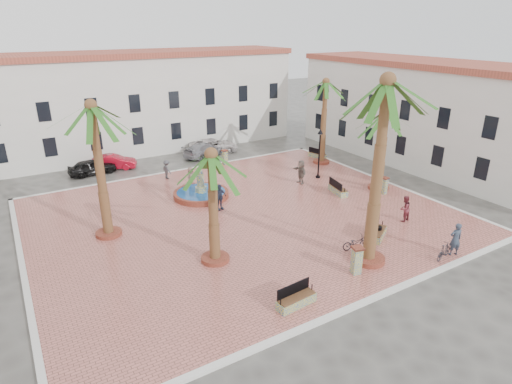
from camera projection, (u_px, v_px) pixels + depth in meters
ground at (243, 217)px, 28.24m from camera, size 120.00×120.00×0.00m
plaza at (243, 216)px, 28.21m from camera, size 26.00×22.00×0.15m
kerb_n at (181, 170)px, 36.97m from camera, size 26.30×0.30×0.16m
kerb_s at (362, 303)px, 19.45m from camera, size 26.30×0.30×0.16m
kerb_e at (383, 181)px, 34.44m from camera, size 0.30×22.30×0.16m
kerb_w at (23, 271)px, 21.98m from camera, size 0.30×22.30×0.16m
building_north at (144, 101)px, 42.41m from camera, size 30.40×7.40×9.50m
building_east at (428, 113)px, 37.76m from camera, size 7.40×26.40×9.00m
fountain at (201, 193)px, 31.13m from camera, size 4.00×4.00×2.07m
palm_nw at (93, 121)px, 23.05m from camera, size 4.95×4.95×8.09m
palm_sw at (212, 169)px, 20.96m from camera, size 4.92×4.92×6.24m
palm_s at (385, 102)px, 19.70m from camera, size 5.66×5.66×9.79m
palm_e at (386, 123)px, 30.83m from camera, size 5.07×5.07×6.25m
palm_ne at (325, 91)px, 36.46m from camera, size 4.74×4.74×7.53m
bench_s at (296, 300)px, 19.09m from camera, size 1.98×0.75×1.02m
bench_se at (378, 233)px, 25.16m from camera, size 1.87×1.46×0.98m
bench_e at (338, 190)px, 31.72m from camera, size 1.01×2.06×1.04m
bench_ne at (317, 155)px, 40.18m from camera, size 0.96×1.86×0.94m
lamppost_s at (376, 205)px, 22.80m from camera, size 0.44×0.44×4.05m
lamppost_e at (320, 145)px, 34.05m from camera, size 0.44×0.44×4.06m
bollard_se at (357, 260)px, 21.38m from camera, size 0.65×0.65×1.49m
bollard_n at (225, 157)px, 38.10m from camera, size 0.54×0.54×1.33m
bollard_e at (384, 185)px, 31.50m from camera, size 0.52×0.52×1.29m
litter_bin at (379, 232)px, 25.23m from camera, size 0.34×0.34×0.67m
cyclist_a at (455, 239)px, 23.06m from camera, size 0.80×0.66×1.89m
bicycle_a at (356, 243)px, 23.80m from camera, size 1.65×0.91×0.82m
cyclist_b at (405, 209)px, 27.10m from camera, size 0.89×0.72×1.70m
bicycle_b at (444, 251)px, 22.85m from camera, size 1.55×0.74×0.90m
pedestrian_fountain_a at (191, 177)px, 32.85m from camera, size 0.91×0.80×1.58m
pedestrian_fountain_b at (219, 197)px, 28.75m from camera, size 1.12×0.60×1.81m
pedestrian_north at (167, 169)px, 34.58m from camera, size 0.77×1.10×1.56m
pedestrian_east at (301, 172)px, 33.52m from camera, size 0.76×1.80×1.89m
car_black at (92, 167)px, 36.05m from camera, size 3.99×1.89×1.32m
car_red at (114, 162)px, 37.43m from camera, size 4.04×2.75×1.26m
car_silver at (205, 150)px, 40.94m from camera, size 4.95×3.31×1.33m
car_white at (213, 146)px, 42.23m from camera, size 5.24×3.42×1.34m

